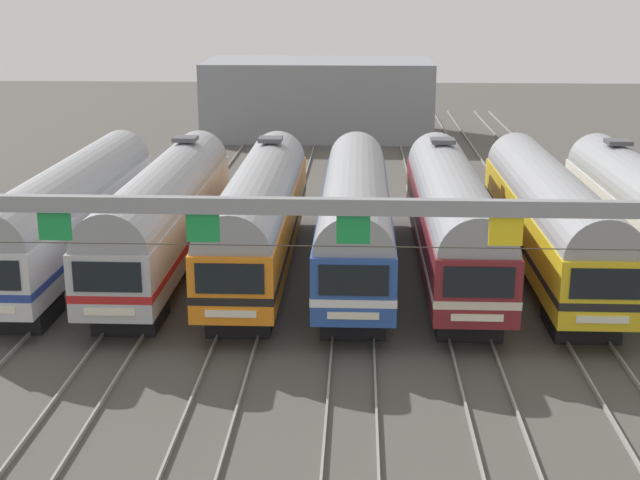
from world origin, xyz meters
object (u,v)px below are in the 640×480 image
(commuter_train_maroon, at_px, (452,214))
(commuter_train_stainless, at_px, (165,211))
(commuter_train_yellow, at_px, (549,215))
(commuter_train_silver, at_px, (71,210))
(commuter_train_orange, at_px, (260,212))
(commuter_train_blue, at_px, (355,213))
(catenary_gantry, at_px, (353,237))

(commuter_train_maroon, bearing_deg, commuter_train_stainless, 180.00)
(commuter_train_yellow, bearing_deg, commuter_train_silver, 180.00)
(commuter_train_orange, bearing_deg, commuter_train_maroon, 0.00)
(commuter_train_silver, xyz_separation_m, commuter_train_maroon, (16.18, 0.00, 0.00))
(commuter_train_blue, distance_m, catenary_gantry, 13.77)
(commuter_train_stainless, relative_size, commuter_train_blue, 1.00)
(commuter_train_maroon, bearing_deg, commuter_train_silver, -179.98)
(commuter_train_blue, height_order, commuter_train_yellow, same)
(commuter_train_yellow, bearing_deg, commuter_train_blue, 180.00)
(commuter_train_orange, height_order, commuter_train_yellow, commuter_train_orange)
(commuter_train_stainless, height_order, commuter_train_blue, commuter_train_stainless)
(commuter_train_silver, xyz_separation_m, commuter_train_orange, (8.09, 0.00, 0.00))
(catenary_gantry, bearing_deg, commuter_train_maroon, 73.32)
(commuter_train_stainless, relative_size, catenary_gantry, 0.61)
(commuter_train_blue, xyz_separation_m, commuter_train_yellow, (8.09, 0.00, 0.00))
(commuter_train_yellow, relative_size, catenary_gantry, 0.61)
(commuter_train_orange, xyz_separation_m, commuter_train_maroon, (8.09, 0.00, 0.00))
(commuter_train_blue, height_order, catenary_gantry, catenary_gantry)
(commuter_train_stainless, relative_size, commuter_train_orange, 1.00)
(commuter_train_maroon, relative_size, catenary_gantry, 0.61)
(commuter_train_orange, xyz_separation_m, commuter_train_blue, (4.04, -0.00, -0.00))
(commuter_train_orange, height_order, commuter_train_blue, commuter_train_orange)
(commuter_train_stainless, distance_m, catenary_gantry, 15.97)
(commuter_train_stainless, xyz_separation_m, commuter_train_maroon, (12.13, 0.00, 0.00))
(commuter_train_blue, height_order, commuter_train_maroon, commuter_train_maroon)
(commuter_train_orange, bearing_deg, commuter_train_stainless, 180.00)
(commuter_train_stainless, bearing_deg, catenary_gantry, -59.07)
(commuter_train_silver, xyz_separation_m, catenary_gantry, (12.13, -13.49, 2.74))
(commuter_train_stainless, distance_m, commuter_train_blue, 8.09)
(commuter_train_yellow, bearing_deg, catenary_gantry, -120.94)
(commuter_train_blue, bearing_deg, commuter_train_stainless, 179.97)
(commuter_train_orange, relative_size, commuter_train_blue, 1.00)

